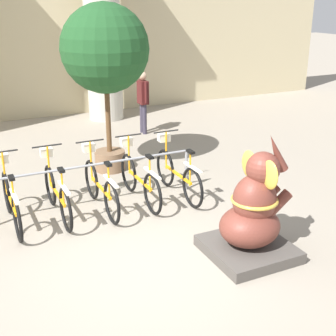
% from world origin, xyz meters
% --- Properties ---
extents(ground_plane, '(60.00, 60.00, 0.00)m').
position_xyz_m(ground_plane, '(0.00, 0.00, 0.00)').
color(ground_plane, gray).
extents(building_facade, '(20.00, 0.20, 6.00)m').
position_xyz_m(building_facade, '(0.00, 8.60, 3.00)').
color(building_facade, '#C6B78E').
rests_on(building_facade, ground_plane).
extents(column_right, '(1.22, 1.22, 5.16)m').
position_xyz_m(column_right, '(1.88, 7.60, 2.62)').
color(column_right, '#BCB7A8').
rests_on(column_right, ground_plane).
extents(bike_rack, '(3.41, 0.05, 0.77)m').
position_xyz_m(bike_rack, '(-0.14, 1.95, 0.60)').
color(bike_rack, gray).
rests_on(bike_rack, ground_plane).
extents(bicycle_0, '(0.48, 1.76, 1.07)m').
position_xyz_m(bicycle_0, '(-1.55, 1.87, 0.41)').
color(bicycle_0, black).
rests_on(bicycle_0, ground_plane).
extents(bicycle_1, '(0.48, 1.76, 1.07)m').
position_xyz_m(bicycle_1, '(-0.84, 1.88, 0.41)').
color(bicycle_1, black).
rests_on(bicycle_1, ground_plane).
extents(bicycle_2, '(0.48, 1.76, 1.07)m').
position_xyz_m(bicycle_2, '(-0.14, 1.83, 0.41)').
color(bicycle_2, black).
rests_on(bicycle_2, ground_plane).
extents(bicycle_3, '(0.48, 1.76, 1.07)m').
position_xyz_m(bicycle_3, '(0.56, 1.86, 0.41)').
color(bicycle_3, black).
rests_on(bicycle_3, ground_plane).
extents(bicycle_4, '(0.48, 1.76, 1.07)m').
position_xyz_m(bicycle_4, '(1.27, 1.81, 0.41)').
color(bicycle_4, black).
rests_on(bicycle_4, ground_plane).
extents(elephant_statue, '(1.10, 1.10, 1.71)m').
position_xyz_m(elephant_statue, '(1.28, -0.43, 0.58)').
color(elephant_statue, '#4C4742').
rests_on(elephant_statue, ground_plane).
extents(person_pedestrian, '(0.21, 0.47, 1.58)m').
position_xyz_m(person_pedestrian, '(2.25, 5.72, 0.93)').
color(person_pedestrian, '#383342').
rests_on(person_pedestrian, ground_plane).
extents(potted_tree, '(1.68, 1.68, 3.25)m').
position_xyz_m(potted_tree, '(0.61, 3.54, 2.34)').
color(potted_tree, brown).
rests_on(potted_tree, ground_plane).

